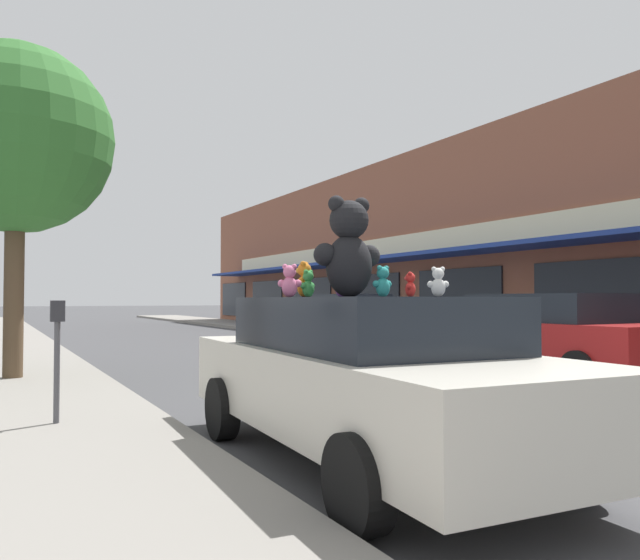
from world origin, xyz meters
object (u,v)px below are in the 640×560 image
object	(u,v)px
teddy_bear_pink	(290,281)
parked_car_far_center	(548,333)
teddy_bear_green	(308,284)
street_tree	(16,140)
teddy_bear_giant	(349,249)
parking_meter	(57,345)
parked_car_far_right	(346,320)
teddy_bear_red	(410,285)
teddy_bear_orange	(304,280)
plush_art_car	(366,374)
teddy_bear_white	(438,282)
teddy_bear_teal	(383,282)
teddy_bear_purple	(342,283)

from	to	relation	value
teddy_bear_pink	parked_car_far_center	distance (m)	7.41
teddy_bear_green	street_tree	xyz separation A→B (m)	(-2.24, 6.31, 2.50)
teddy_bear_giant	parked_car_far_center	bearing A→B (deg)	-150.57
teddy_bear_giant	parking_meter	bearing A→B (deg)	-41.21
parked_car_far_right	parking_meter	size ratio (longest dim) A/B	3.25
teddy_bear_giant	parking_meter	distance (m)	3.24
parked_car_far_center	teddy_bear_red	bearing A→B (deg)	-147.21
teddy_bear_giant	teddy_bear_orange	xyz separation A→B (m)	(-0.29, 0.34, -0.28)
parked_car_far_center	parking_meter	xyz separation A→B (m)	(-8.41, -1.10, 0.14)
plush_art_car	teddy_bear_giant	world-z (taller)	teddy_bear_giant
plush_art_car	teddy_bear_white	distance (m)	1.19
plush_art_car	teddy_bear_red	xyz separation A→B (m)	(0.29, -0.25, 0.77)
teddy_bear_giant	teddy_bear_white	xyz separation A→B (m)	(0.07, -1.20, -0.34)
teddy_bear_white	parked_car_far_right	distance (m)	13.22
plush_art_car	teddy_bear_teal	distance (m)	0.84
teddy_bear_orange	teddy_bear_red	size ratio (longest dim) A/B	1.56
parked_car_far_center	parking_meter	bearing A→B (deg)	-172.53
parked_car_far_center	street_tree	size ratio (longest dim) A/B	0.83
plush_art_car	parking_meter	xyz separation A→B (m)	(-2.26, 2.42, 0.18)
teddy_bear_white	teddy_bear_red	distance (m)	0.68
teddy_bear_purple	parked_car_far_center	world-z (taller)	teddy_bear_purple
teddy_bear_pink	teddy_bear_teal	bearing A→B (deg)	-173.49
teddy_bear_teal	parking_meter	bearing A→B (deg)	-51.08
teddy_bear_teal	parked_car_far_center	xyz separation A→B (m)	(5.93, 3.46, -0.77)
teddy_bear_teal	parked_car_far_center	size ratio (longest dim) A/B	0.06
plush_art_car	teddy_bear_purple	bearing A→B (deg)	78.64
teddy_bear_giant	teddy_bear_red	bearing A→B (deg)	118.77
teddy_bear_pink	street_tree	world-z (taller)	street_tree
teddy_bear_red	teddy_bear_orange	bearing A→B (deg)	-104.31
plush_art_car	parked_car_far_right	xyz separation A→B (m)	(6.16, 10.83, 0.06)
teddy_bear_pink	parked_car_far_center	xyz separation A→B (m)	(6.69, 3.11, -0.77)
plush_art_car	teddy_bear_green	world-z (taller)	teddy_bear_green
plush_art_car	teddy_bear_green	distance (m)	0.99
teddy_bear_giant	teddy_bear_pink	world-z (taller)	teddy_bear_giant
parked_car_far_center	parked_car_far_right	distance (m)	7.30
teddy_bear_purple	teddy_bear_green	bearing A→B (deg)	68.20
teddy_bear_white	street_tree	distance (m)	8.53
teddy_bear_white	teddy_bear_teal	size ratio (longest dim) A/B	0.80
teddy_bear_orange	teddy_bear_green	world-z (taller)	teddy_bear_orange
teddy_bear_giant	parked_car_far_right	bearing A→B (deg)	-118.51
teddy_bear_white	teddy_bear_green	bearing A→B (deg)	-47.93
teddy_bear_white	street_tree	world-z (taller)	street_tree
teddy_bear_green	street_tree	distance (m)	7.14
teddy_bear_pink	teddy_bear_green	xyz separation A→B (m)	(0.23, 0.10, -0.02)
street_tree	parking_meter	distance (m)	5.40
parked_car_far_center	street_tree	world-z (taller)	street_tree
teddy_bear_orange	teddy_bear_pink	size ratio (longest dim) A/B	1.14
parked_car_far_right	teddy_bear_giant	bearing A→B (deg)	-120.28
teddy_bear_giant	teddy_bear_red	distance (m)	0.71
teddy_bear_green	street_tree	bearing A→B (deg)	-95.50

